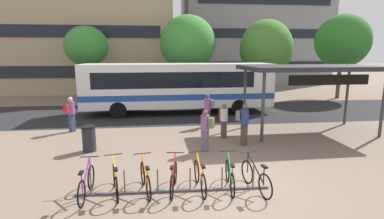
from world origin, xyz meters
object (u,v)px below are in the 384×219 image
(trash_bin, at_px, (89,139))
(parked_bicycle_yellow_1, at_px, (115,181))
(parked_bicycle_black_6, at_px, (256,178))
(parked_bicycle_green_5, at_px, (230,177))
(commuter_grey_pack_1, at_px, (208,108))
(commuter_grey_pack_4, at_px, (244,122))
(parked_bicycle_red_3, at_px, (174,179))
(street_tree_1, at_px, (266,48))
(city_bus, at_px, (179,86))
(parked_bicycle_orange_2, at_px, (145,179))
(commuter_red_pack_2, at_px, (71,112))
(street_tree_3, at_px, (188,43))
(commuter_red_pack_3, at_px, (224,118))
(street_tree_0, at_px, (86,46))
(parked_bicycle_orange_4, at_px, (200,177))
(parked_bicycle_purple_0, at_px, (86,184))
(transit_shelter, at_px, (313,70))
(commuter_olive_pack_0, at_px, (206,128))
(street_tree_2, at_px, (342,41))

(trash_bin, bearing_deg, parked_bicycle_yellow_1, -67.67)
(parked_bicycle_black_6, distance_m, trash_bin, 6.82)
(parked_bicycle_green_5, bearing_deg, commuter_grey_pack_1, 1.00)
(parked_bicycle_green_5, xyz_separation_m, parked_bicycle_black_6, (0.71, -0.16, 0.00))
(commuter_grey_pack_4, height_order, trash_bin, commuter_grey_pack_4)
(parked_bicycle_red_3, height_order, street_tree_1, street_tree_1)
(city_bus, relative_size, commuter_grey_pack_4, 6.77)
(parked_bicycle_orange_2, xyz_separation_m, commuter_grey_pack_4, (3.93, 3.88, 0.65))
(parked_bicycle_green_5, height_order, commuter_grey_pack_1, commuter_grey_pack_1)
(trash_bin, bearing_deg, commuter_red_pack_2, 116.47)
(parked_bicycle_green_5, relative_size, street_tree_3, 0.25)
(commuter_red_pack_3, relative_size, trash_bin, 1.56)
(commuter_grey_pack_1, bearing_deg, commuter_red_pack_2, -0.78)
(commuter_red_pack_2, distance_m, street_tree_0, 11.23)
(city_bus, xyz_separation_m, parked_bicycle_orange_4, (-0.18, -11.06, -1.39))
(parked_bicycle_yellow_1, xyz_separation_m, parked_bicycle_red_3, (1.61, -0.04, 0.00))
(parked_bicycle_purple_0, distance_m, commuter_grey_pack_1, 8.61)
(parked_bicycle_black_6, bearing_deg, parked_bicycle_yellow_1, 75.43)
(parked_bicycle_orange_4, xyz_separation_m, transit_shelter, (6.19, 5.57, 2.69))
(commuter_red_pack_3, bearing_deg, commuter_grey_pack_4, 18.80)
(city_bus, distance_m, commuter_olive_pack_0, 7.77)
(parked_bicycle_purple_0, height_order, commuter_grey_pack_1, commuter_grey_pack_1)
(transit_shelter, bearing_deg, commuter_red_pack_2, 171.81)
(street_tree_0, relative_size, street_tree_2, 0.85)
(street_tree_2, bearing_deg, street_tree_1, 168.62)
(parked_bicycle_yellow_1, distance_m, street_tree_3, 18.12)
(commuter_olive_pack_0, bearing_deg, street_tree_1, -88.53)
(parked_bicycle_red_3, relative_size, parked_bicycle_orange_4, 0.99)
(parked_bicycle_yellow_1, bearing_deg, street_tree_1, -43.62)
(parked_bicycle_black_6, distance_m, street_tree_0, 20.13)
(commuter_grey_pack_4, height_order, street_tree_2, street_tree_2)
(commuter_grey_pack_1, height_order, commuter_red_pack_2, commuter_red_pack_2)
(city_bus, bearing_deg, commuter_olive_pack_0, -87.26)
(transit_shelter, height_order, commuter_red_pack_3, transit_shelter)
(parked_bicycle_black_6, height_order, street_tree_1, street_tree_1)
(street_tree_1, bearing_deg, parked_bicycle_green_5, -112.99)
(parked_bicycle_orange_4, bearing_deg, transit_shelter, -51.04)
(transit_shelter, height_order, commuter_olive_pack_0, transit_shelter)
(city_bus, height_order, street_tree_3, street_tree_3)
(street_tree_0, relative_size, street_tree_3, 0.86)
(parked_bicycle_green_5, relative_size, street_tree_1, 0.26)
(parked_bicycle_orange_2, relative_size, street_tree_2, 0.24)
(parked_bicycle_red_3, distance_m, parked_bicycle_black_6, 2.33)
(commuter_red_pack_2, bearing_deg, parked_bicycle_yellow_1, -121.08)
(commuter_grey_pack_4, xyz_separation_m, street_tree_2, (11.86, 11.89, 3.82))
(street_tree_0, bearing_deg, parked_bicycle_green_5, -65.97)
(city_bus, distance_m, parked_bicycle_red_3, 11.18)
(parked_bicycle_yellow_1, height_order, street_tree_1, street_tree_1)
(street_tree_2, bearing_deg, street_tree_3, 173.64)
(parked_bicycle_orange_4, bearing_deg, parked_bicycle_yellow_1, 85.80)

